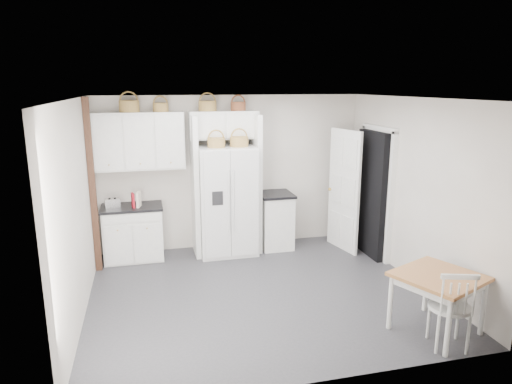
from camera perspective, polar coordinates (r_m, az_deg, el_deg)
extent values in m
plane|color=#302F36|center=(6.38, 0.48, -12.43)|extent=(4.50, 4.50, 0.00)
plane|color=white|center=(5.75, 0.53, 11.62)|extent=(4.50, 4.50, 0.00)
plane|color=#B5AAA0|center=(7.84, -3.11, 2.48)|extent=(4.50, 0.00, 4.50)
plane|color=#B5AAA0|center=(5.82, -21.53, -2.28)|extent=(0.00, 4.00, 4.00)
plane|color=#B5AAA0|center=(6.83, 19.13, 0.13)|extent=(0.00, 4.00, 4.00)
cube|color=silver|center=(7.56, -3.69, -1.04)|extent=(0.93, 0.75, 1.80)
cube|color=white|center=(7.64, -15.07, -5.05)|extent=(0.91, 0.58, 0.85)
cube|color=white|center=(7.92, 2.40, -3.66)|extent=(0.52, 0.63, 0.92)
cube|color=#A56B34|center=(5.71, 21.61, -12.81)|extent=(1.10, 1.10, 0.70)
cube|color=white|center=(5.41, 23.07, -13.12)|extent=(0.55, 0.52, 0.91)
cube|color=black|center=(7.52, -15.27, -1.84)|extent=(0.95, 0.62, 0.04)
cube|color=black|center=(7.79, 2.44, -0.28)|extent=(0.56, 0.67, 0.04)
cube|color=silver|center=(7.44, -17.50, -1.37)|extent=(0.24, 0.17, 0.16)
cube|color=#A40F1D|center=(7.41, -15.12, -1.00)|extent=(0.06, 0.15, 0.23)
cube|color=#F1DFC7|center=(7.40, -14.46, -0.89)|extent=(0.08, 0.17, 0.25)
cylinder|color=brown|center=(7.41, -15.57, 10.28)|extent=(0.31, 0.31, 0.18)
cylinder|color=brown|center=(7.41, -11.83, 10.33)|extent=(0.24, 0.24, 0.14)
cylinder|color=brown|center=(7.47, -6.08, 10.64)|extent=(0.29, 0.29, 0.16)
cylinder|color=brown|center=(7.56, -2.24, 10.66)|extent=(0.25, 0.25, 0.14)
cylinder|color=brown|center=(7.25, -4.99, 6.17)|extent=(0.28, 0.28, 0.15)
cylinder|color=brown|center=(7.32, -2.13, 6.31)|extent=(0.29, 0.29, 0.16)
cube|color=white|center=(7.45, -14.40, 6.19)|extent=(1.40, 0.34, 0.90)
cube|color=white|center=(7.53, -4.08, 8.37)|extent=(1.12, 0.34, 0.45)
cube|color=white|center=(7.48, -7.63, 0.69)|extent=(0.08, 0.60, 2.30)
cube|color=white|center=(7.66, -0.03, 1.10)|extent=(0.08, 0.60, 2.30)
cube|color=black|center=(7.11, -19.77, 0.59)|extent=(0.09, 0.09, 2.60)
cube|color=black|center=(7.68, 14.41, -0.25)|extent=(0.18, 0.85, 2.05)
cube|color=white|center=(7.81, 10.93, 0.16)|extent=(0.21, 0.79, 2.05)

